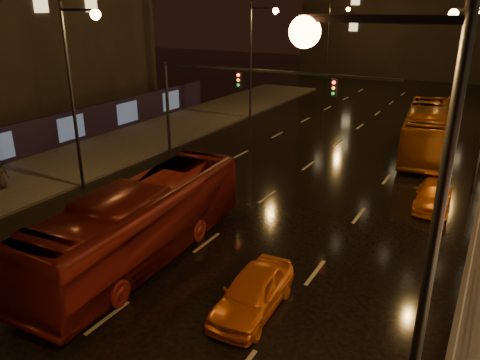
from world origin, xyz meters
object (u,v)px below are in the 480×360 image
object	(u,v)px
bus_red	(142,222)
taxi_near	(253,292)
bus_curb	(426,130)
taxi_far	(434,195)

from	to	relation	value
bus_red	taxi_near	xyz separation A→B (m)	(5.50, -0.97, -0.89)
bus_red	bus_curb	size ratio (longest dim) A/B	0.99
bus_curb	taxi_near	world-z (taller)	bus_curb
bus_red	bus_curb	xyz separation A→B (m)	(7.50, 20.95, 0.02)
bus_curb	taxi_far	world-z (taller)	bus_curb
bus_curb	taxi_far	size ratio (longest dim) A/B	2.83
taxi_far	taxi_near	bearing A→B (deg)	-110.60
taxi_near	taxi_far	xyz separation A→B (m)	(3.97, 12.29, -0.12)
bus_red	taxi_near	size ratio (longest dim) A/B	2.75
taxi_near	taxi_far	bearing A→B (deg)	69.27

